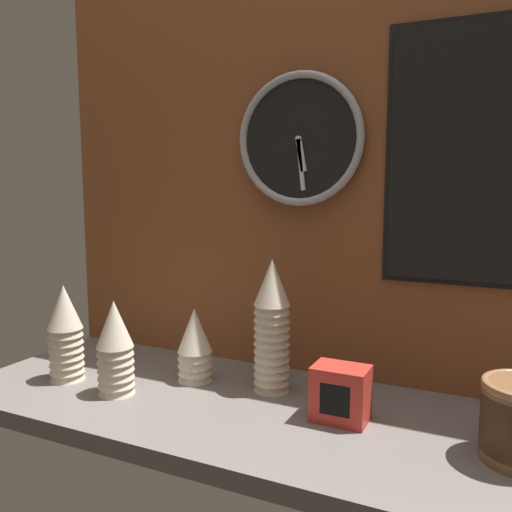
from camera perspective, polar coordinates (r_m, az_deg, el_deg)
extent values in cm
cube|color=slate|center=(126.59, 3.05, -16.63)|extent=(160.00, 56.00, 4.00)
cube|color=brown|center=(140.09, 7.45, 8.62)|extent=(160.00, 3.00, 105.00)
cone|color=beige|center=(134.11, 1.67, -11.68)|extent=(8.82, 8.82, 11.25)
cone|color=beige|center=(133.49, 1.67, -10.90)|extent=(8.82, 8.82, 11.25)
cone|color=beige|center=(132.88, 1.67, -10.12)|extent=(8.82, 8.82, 11.25)
cone|color=beige|center=(132.30, 1.68, -9.33)|extent=(8.82, 8.82, 11.25)
cone|color=beige|center=(131.75, 1.68, -8.53)|extent=(8.82, 8.82, 11.25)
cone|color=beige|center=(131.22, 1.68, -7.73)|extent=(8.82, 8.82, 11.25)
cone|color=beige|center=(130.72, 1.69, -6.92)|extent=(8.82, 8.82, 11.25)
cone|color=beige|center=(130.25, 1.69, -6.10)|extent=(8.82, 8.82, 11.25)
cone|color=beige|center=(129.80, 1.69, -5.28)|extent=(8.82, 8.82, 11.25)
cone|color=beige|center=(129.38, 1.70, -4.45)|extent=(8.82, 8.82, 11.25)
cone|color=beige|center=(128.98, 1.70, -3.62)|extent=(8.82, 8.82, 11.25)
cone|color=beige|center=(128.62, 1.70, -2.78)|extent=(8.82, 8.82, 11.25)
cone|color=beige|center=(140.94, -6.44, -10.75)|extent=(8.82, 8.82, 11.25)
cone|color=beige|center=(140.34, -6.45, -10.00)|extent=(8.82, 8.82, 11.25)
cone|color=beige|center=(139.76, -6.47, -9.25)|extent=(8.82, 8.82, 11.25)
cone|color=beige|center=(139.21, -6.48, -8.50)|extent=(8.82, 8.82, 11.25)
cone|color=beige|center=(138.69, -6.49, -7.74)|extent=(8.82, 8.82, 11.25)
cone|color=beige|center=(136.27, -14.53, -11.61)|extent=(8.82, 8.82, 11.25)
cone|color=beige|center=(135.66, -14.56, -10.85)|extent=(8.82, 8.82, 11.25)
cone|color=beige|center=(135.06, -14.59, -10.08)|extent=(8.82, 8.82, 11.25)
cone|color=beige|center=(134.49, -14.62, -9.30)|extent=(8.82, 8.82, 11.25)
cone|color=beige|center=(133.95, -14.65, -8.51)|extent=(8.82, 8.82, 11.25)
cone|color=beige|center=(133.43, -14.67, -7.72)|extent=(8.82, 8.82, 11.25)
cone|color=beige|center=(132.94, -14.70, -6.92)|extent=(8.82, 8.82, 11.25)
cone|color=beige|center=(148.95, -19.31, -10.12)|extent=(8.82, 8.82, 11.25)
cone|color=beige|center=(148.39, -19.34, -9.41)|extent=(8.82, 8.82, 11.25)
cone|color=beige|center=(147.84, -19.38, -8.70)|extent=(8.82, 8.82, 11.25)
cone|color=beige|center=(147.32, -19.41, -7.99)|extent=(8.82, 8.82, 11.25)
cone|color=beige|center=(146.83, -19.45, -7.26)|extent=(8.82, 8.82, 11.25)
cone|color=beige|center=(146.36, -19.48, -6.54)|extent=(8.82, 8.82, 11.25)
cone|color=beige|center=(145.91, -19.52, -5.81)|extent=(8.82, 8.82, 11.25)
cone|color=beige|center=(145.48, -19.55, -5.07)|extent=(8.82, 8.82, 11.25)
cylinder|color=black|center=(140.14, 4.69, 12.14)|extent=(32.86, 1.80, 32.86)
torus|color=#B2B2B7|center=(139.39, 4.57, 12.16)|extent=(33.52, 1.98, 33.52)
cube|color=white|center=(138.40, 4.78, 10.52)|extent=(3.02, 0.60, 8.35)
cube|color=white|center=(138.33, 4.75, 9.55)|extent=(2.49, 0.60, 12.85)
cylinder|color=white|center=(138.93, 4.49, 12.18)|extent=(1.64, 0.60, 1.64)
cube|color=black|center=(131.39, 22.91, 9.85)|extent=(43.31, 0.60, 59.48)
cube|color=black|center=(130.97, 22.90, 9.86)|extent=(40.91, 1.20, 57.08)
cube|color=red|center=(119.85, 8.94, -14.05)|extent=(11.68, 8.23, 11.85)
cube|color=black|center=(116.02, 8.30, -14.80)|extent=(6.42, 0.40, 6.64)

